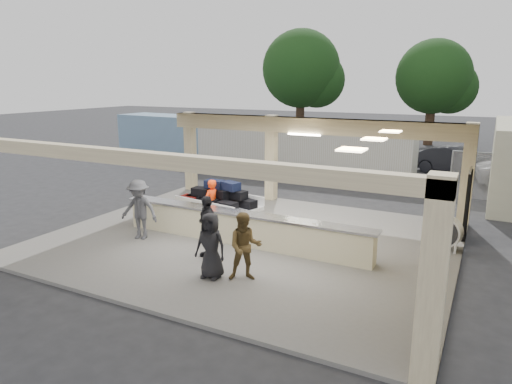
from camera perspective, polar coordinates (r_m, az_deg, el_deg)
The scene contains 15 objects.
ground at distance 14.30m, azimuth -0.89°, elevation -6.19°, with size 120.00×120.00×0.00m, color #27272A.
pavilion at distance 14.38m, azimuth 1.09°, elevation -0.46°, with size 12.01×10.00×3.55m.
baggage_counter at distance 13.69m, azimuth -1.89°, elevation -4.52°, with size 8.20×0.58×0.98m.
luggage_cart at distance 15.47m, azimuth -4.61°, elevation -1.08°, with size 2.84×2.03×1.52m.
drum_fan at distance 14.28m, azimuth 22.63°, elevation -4.61°, with size 0.96×0.57×1.01m.
baggage_handler at distance 15.10m, azimuth -5.61°, elevation -1.51°, with size 0.60×0.33×1.64m, color #FF3B0D.
passenger_a at distance 11.15m, azimuth -1.39°, elevation -6.84°, with size 0.83×0.36×1.71m, color brown.
passenger_b at distance 12.61m, azimuth -6.11°, elevation -4.33°, with size 1.03×0.38×1.76m, color black.
passenger_c at distance 14.45m, azimuth -14.39°, elevation -2.13°, with size 1.20×0.42×1.86m, color #48494D.
passenger_d at distance 11.33m, azimuth -5.67°, elevation -6.69°, with size 0.81×0.33×1.66m, color black.
car_dark at distance 26.54m, azimuth 23.76°, elevation 3.57°, with size 1.55×4.39×1.46m, color black.
container_white at distance 24.33m, azimuth 5.74°, elevation 5.06°, with size 11.47×2.29×2.48m, color silver.
container_blue at distance 29.59m, azimuth -8.32°, elevation 6.73°, with size 10.39×2.49×2.70m, color #7BA4C5.
tree_left at distance 38.66m, azimuth 6.19°, elevation 14.69°, with size 6.60×6.30×9.00m.
tree_mid at distance 38.22m, azimuth 21.80°, elevation 12.89°, with size 6.00×5.60×8.00m.
Camera 1 is at (6.36, -11.85, 4.86)m, focal length 32.00 mm.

